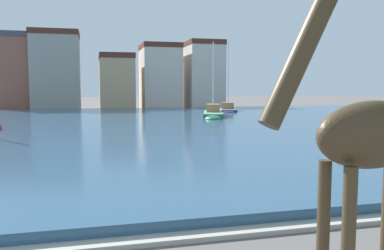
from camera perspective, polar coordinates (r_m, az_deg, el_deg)
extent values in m
cube|color=#2D5170|center=(34.76, -9.66, -0.02)|extent=(80.39, 51.65, 0.39)
cube|color=#ADA89E|center=(9.46, 3.34, -15.52)|extent=(80.39, 0.50, 0.12)
cylinder|color=#42331E|center=(6.04, 18.35, -16.35)|extent=(0.18, 0.18, 2.45)
ellipsoid|color=#42331E|center=(5.93, 24.76, -1.26)|extent=(1.98, 1.00, 0.94)
cylinder|color=#42331E|center=(5.11, 16.13, 11.19)|extent=(1.31, 0.46, 2.09)
cube|color=navy|center=(51.52, 5.18, 1.91)|extent=(3.62, 5.45, 0.63)
ellipsoid|color=navy|center=(49.14, 5.27, 1.74)|extent=(2.43, 2.27, 0.60)
cube|color=slate|center=(51.50, 5.18, 2.30)|extent=(3.55, 5.34, 0.06)
cube|color=#9E7047|center=(51.85, 5.18, 2.80)|extent=(2.01, 2.14, 0.82)
cylinder|color=silver|center=(51.07, 5.24, 7.08)|extent=(0.12, 0.12, 8.64)
cylinder|color=silver|center=(51.96, 5.17, 3.28)|extent=(0.60, 1.70, 0.08)
cube|color=#236B42|center=(42.10, 3.05, 1.27)|extent=(3.99, 7.57, 0.81)
ellipsoid|color=#236B42|center=(38.63, 3.08, 0.90)|extent=(2.43, 2.96, 0.77)
cube|color=gray|center=(42.07, 3.06, 1.86)|extent=(3.91, 7.42, 0.06)
cube|color=#9E7047|center=(42.59, 3.06, 2.50)|extent=(2.05, 2.85, 0.81)
cylinder|color=silver|center=(41.45, 3.09, 6.86)|extent=(0.12, 0.12, 7.36)
cylinder|color=silver|center=(42.76, 3.06, 3.09)|extent=(0.82, 2.47, 0.08)
cube|color=#8E5142|center=(65.90, -23.71, 6.63)|extent=(6.28, 7.43, 10.72)
cube|color=#42424C|center=(66.32, -23.90, 11.61)|extent=(6.41, 7.58, 0.80)
cube|color=gray|center=(63.94, -19.01, 7.02)|extent=(6.90, 6.75, 11.13)
cube|color=#51281E|center=(64.42, -19.18, 12.33)|extent=(7.04, 6.89, 0.80)
cube|color=tan|center=(64.13, -10.83, 5.77)|extent=(5.24, 7.87, 7.90)
cube|color=#51281E|center=(64.31, -10.90, 9.65)|extent=(5.35, 8.02, 0.80)
cube|color=beige|center=(66.52, -4.64, 6.65)|extent=(6.14, 7.93, 9.79)
cube|color=#51281E|center=(66.85, -4.68, 11.19)|extent=(6.27, 8.09, 0.80)
cube|color=beige|center=(67.59, 1.59, 6.91)|extent=(5.71, 7.62, 10.42)
cube|color=#51281E|center=(67.97, 1.61, 11.64)|extent=(5.82, 7.78, 0.80)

